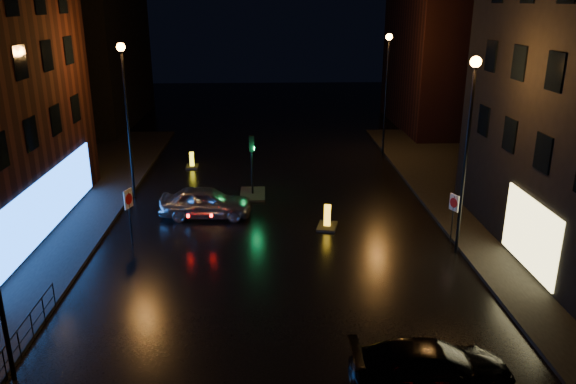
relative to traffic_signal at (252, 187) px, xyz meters
name	(u,v)px	position (x,y,z in m)	size (l,w,h in m)	color
ground	(281,334)	(1.20, -14.00, -0.50)	(120.00, 120.00, 0.00)	black
pavement_right	(571,231)	(15.20, -6.00, -0.43)	(12.00, 44.00, 0.15)	black
building_far_left	(85,42)	(-14.80, 21.00, 6.50)	(8.00, 16.00, 14.00)	black
building_far_right	(447,56)	(16.20, 18.00, 5.50)	(8.00, 14.00, 12.00)	black
street_lamp_lfar	(125,97)	(-6.60, 0.00, 5.06)	(0.44, 0.44, 8.37)	black
street_lamp_rnear	(469,127)	(9.00, -8.00, 5.06)	(0.44, 0.44, 8.37)	black
street_lamp_rfar	(387,77)	(9.00, 8.00, 5.06)	(0.44, 0.44, 8.37)	black
traffic_signal	(252,187)	(0.00, 0.00, 0.00)	(1.40, 2.40, 3.45)	black
guard_railing	(18,337)	(-6.80, -15.00, 0.24)	(0.05, 6.04, 1.00)	black
silver_hatchback	(206,202)	(-2.28, -3.21, 0.28)	(1.85, 4.59, 1.56)	#B3B7BB
dark_sedan	(432,367)	(5.36, -16.85, 0.17)	(1.88, 4.61, 1.34)	black
bollard_near	(327,223)	(3.70, -4.92, -0.25)	(1.18, 1.50, 1.16)	black
bollard_far	(192,164)	(-4.09, 5.79, -0.28)	(0.82, 1.20, 1.03)	black
road_sign_left	(129,204)	(-5.30, -6.47, 1.43)	(0.25, 0.61, 2.58)	black
road_sign_right	(454,207)	(9.10, -6.92, 1.22)	(0.27, 0.53, 2.30)	black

